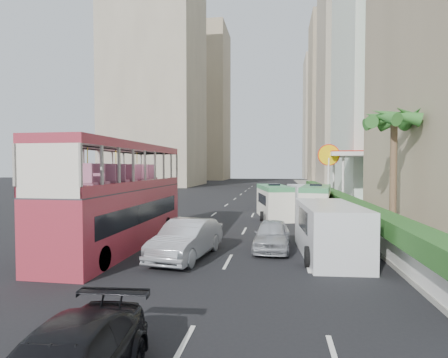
% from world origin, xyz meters
% --- Properties ---
extents(ground_plane, '(200.00, 200.00, 0.00)m').
position_xyz_m(ground_plane, '(0.00, 0.00, 0.00)').
color(ground_plane, black).
rests_on(ground_plane, ground).
extents(double_decker_bus, '(2.50, 11.00, 5.06)m').
position_xyz_m(double_decker_bus, '(-6.00, 0.00, 2.53)').
color(double_decker_bus, '#9D2837').
rests_on(double_decker_bus, ground).
extents(car_silver_lane_a, '(2.39, 5.11, 1.62)m').
position_xyz_m(car_silver_lane_a, '(-2.24, -1.64, 0.00)').
color(car_silver_lane_a, silver).
rests_on(car_silver_lane_a, ground).
extents(car_silver_lane_b, '(1.79, 4.13, 1.39)m').
position_xyz_m(car_silver_lane_b, '(1.35, 0.45, 0.00)').
color(car_silver_lane_b, silver).
rests_on(car_silver_lane_b, ground).
extents(van_asset, '(2.75, 5.51, 1.50)m').
position_xyz_m(van_asset, '(1.04, 18.88, 0.00)').
color(van_asset, silver).
rests_on(van_asset, ground).
extents(minibus_near, '(2.95, 5.85, 2.48)m').
position_xyz_m(minibus_near, '(1.31, 10.92, 1.24)').
color(minibus_near, silver).
rests_on(minibus_near, ground).
extents(minibus_far, '(2.81, 5.94, 2.53)m').
position_xyz_m(minibus_far, '(4.34, 9.89, 1.26)').
color(minibus_far, silver).
rests_on(minibus_far, ground).
extents(panel_van_near, '(2.66, 5.85, 2.29)m').
position_xyz_m(panel_van_near, '(3.85, -0.46, 1.14)').
color(panel_van_near, silver).
rests_on(panel_van_near, ground).
extents(panel_van_far, '(2.79, 5.15, 1.95)m').
position_xyz_m(panel_van_far, '(4.00, 21.92, 0.98)').
color(panel_van_far, silver).
rests_on(panel_van_far, ground).
extents(sidewalk, '(6.00, 120.00, 0.18)m').
position_xyz_m(sidewalk, '(9.00, 25.00, 0.09)').
color(sidewalk, '#99968C').
rests_on(sidewalk, ground).
extents(kerb_wall, '(0.30, 44.00, 1.00)m').
position_xyz_m(kerb_wall, '(6.20, 14.00, 0.68)').
color(kerb_wall, silver).
rests_on(kerb_wall, sidewalk).
extents(hedge, '(1.10, 44.00, 0.70)m').
position_xyz_m(hedge, '(6.20, 14.00, 1.53)').
color(hedge, '#2D6626').
rests_on(hedge, kerb_wall).
extents(palm_tree, '(0.36, 0.36, 6.40)m').
position_xyz_m(palm_tree, '(7.80, 4.00, 3.38)').
color(palm_tree, brown).
rests_on(palm_tree, sidewalk).
extents(shell_station, '(6.50, 8.00, 5.50)m').
position_xyz_m(shell_station, '(10.00, 23.00, 2.75)').
color(shell_station, silver).
rests_on(shell_station, ground).
extents(tower_mid, '(16.00, 16.00, 50.00)m').
position_xyz_m(tower_mid, '(18.00, 58.00, 25.00)').
color(tower_mid, '#B3A68D').
rests_on(tower_mid, ground).
extents(tower_far_a, '(14.00, 14.00, 44.00)m').
position_xyz_m(tower_far_a, '(17.00, 82.00, 22.00)').
color(tower_far_a, tan).
rests_on(tower_far_a, ground).
extents(tower_far_b, '(14.00, 14.00, 40.00)m').
position_xyz_m(tower_far_b, '(17.00, 104.00, 20.00)').
color(tower_far_b, '#B3A68D').
rests_on(tower_far_b, ground).
extents(tower_left_a, '(18.00, 18.00, 52.00)m').
position_xyz_m(tower_left_a, '(-24.00, 55.00, 26.00)').
color(tower_left_a, '#B3A68D').
rests_on(tower_left_a, ground).
extents(tower_left_b, '(16.00, 16.00, 46.00)m').
position_xyz_m(tower_left_b, '(-22.00, 90.00, 23.00)').
color(tower_left_b, tan).
rests_on(tower_left_b, ground).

